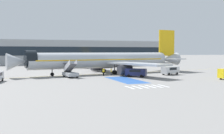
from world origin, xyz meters
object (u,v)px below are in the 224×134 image
at_px(airliner, 105,60).
at_px(ground_crew_1, 111,71).
at_px(service_van_2, 170,70).
at_px(terminal_building, 32,52).
at_px(traffic_cone_0, 142,73).
at_px(fuel_tanker, 97,63).
at_px(boarding_stairs_forward, 70,73).
at_px(service_van_0, 136,72).
at_px(ground_crew_0, 104,71).

height_order(airliner, ground_crew_1, airliner).
xyz_separation_m(service_van_2, terminal_building, (-28.86, 65.55, 4.10)).
relative_size(airliner, traffic_cone_0, 71.67).
relative_size(airliner, fuel_tanker, 4.35).
relative_size(boarding_stairs_forward, fuel_tanker, 0.51).
distance_m(service_van_2, terminal_building, 71.74).
bearing_deg(service_van_0, terminal_building, 55.12).
distance_m(airliner, terminal_building, 59.51).
bearing_deg(boarding_stairs_forward, traffic_cone_0, -0.82).
relative_size(service_van_2, terminal_building, 0.04).
xyz_separation_m(traffic_cone_0, terminal_building, (-23.62, 61.03, 4.97)).
xyz_separation_m(boarding_stairs_forward, ground_crew_1, (9.80, 1.02, 0.03)).
bearing_deg(ground_crew_1, boarding_stairs_forward, -58.11).
height_order(ground_crew_0, terminal_building, terminal_building).
bearing_deg(ground_crew_0, fuel_tanker, -122.35).
bearing_deg(ground_crew_0, terminal_building, -97.20).
height_order(airliner, boarding_stairs_forward, airliner).
distance_m(service_van_2, ground_crew_1, 14.32).
relative_size(ground_crew_0, ground_crew_1, 1.03).
bearing_deg(airliner, ground_crew_0, 148.65).
relative_size(airliner, terminal_building, 0.37).
relative_size(traffic_cone_0, terminal_building, 0.01).
xyz_separation_m(airliner, service_van_0, (3.73, -10.13, -2.28)).
height_order(service_van_0, ground_crew_0, service_van_0).
relative_size(service_van_2, ground_crew_0, 2.76).
height_order(fuel_tanker, ground_crew_0, fuel_tanker).
distance_m(service_van_2, traffic_cone_0, 6.97).
xyz_separation_m(fuel_tanker, service_van_0, (-0.83, -33.02, -0.59)).
bearing_deg(boarding_stairs_forward, service_van_2, -13.35).
relative_size(airliner, ground_crew_1, 26.91).
bearing_deg(airliner, fuel_tanker, -19.83).
xyz_separation_m(airliner, ground_crew_0, (-2.16, -5.14, -2.37)).
bearing_deg(traffic_cone_0, fuel_tanker, 98.54).
distance_m(service_van_0, service_van_2, 10.26).
distance_m(ground_crew_1, terminal_building, 64.42).
bearing_deg(terminal_building, service_van_0, -74.45).
xyz_separation_m(boarding_stairs_forward, service_van_2, (23.80, -1.99, 0.22)).
bearing_deg(service_van_2, service_van_0, 85.47).
height_order(boarding_stairs_forward, fuel_tanker, boarding_stairs_forward).
height_order(service_van_2, ground_crew_1, service_van_2).
distance_m(ground_crew_0, ground_crew_1, 1.94).
distance_m(fuel_tanker, service_van_2, 32.25).
relative_size(boarding_stairs_forward, traffic_cone_0, 8.39).
height_order(service_van_0, traffic_cone_0, service_van_0).
bearing_deg(service_van_0, ground_crew_1, 77.22).
bearing_deg(terminal_building, fuel_tanker, -60.43).
distance_m(service_van_0, terminal_building, 70.36).
bearing_deg(ground_crew_1, fuel_tanker, -163.77).
distance_m(ground_crew_0, traffic_cone_0, 10.84).
relative_size(boarding_stairs_forward, ground_crew_0, 3.05).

